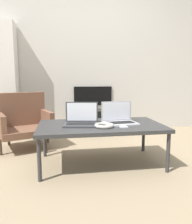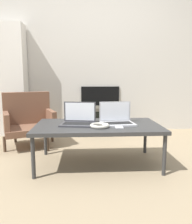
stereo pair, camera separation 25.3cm
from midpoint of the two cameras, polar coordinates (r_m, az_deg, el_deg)
The scene contains 10 objects.
ground_plane at distance 2.24m, azimuth 4.04°, elevation -14.81°, with size 14.00×14.00×0.00m, color #998466.
wall_back at distance 3.77m, azimuth 0.88°, elevation 14.73°, with size 7.00×0.08×2.60m.
table at distance 2.26m, azimuth 3.65°, elevation -4.04°, with size 1.27×0.71×0.42m.
laptop_left at distance 2.25m, azimuth -1.41°, elevation -2.04°, with size 0.38×0.30×0.23m.
laptop_right at distance 2.30m, azimuth 8.58°, elevation -1.91°, with size 0.36×0.28×0.23m.
headphones at distance 2.12m, azimuth 4.40°, elevation -3.58°, with size 0.19×0.19×0.03m.
phone at distance 2.15m, azimuth 9.31°, elevation -3.86°, with size 0.08×0.13×0.01m.
tv at distance 3.58m, azimuth 3.35°, elevation -2.14°, with size 0.50×0.40×0.44m.
armchair at distance 3.03m, azimuth -15.01°, elevation -1.66°, with size 0.77×0.71×0.71m.
bookshelf at distance 3.73m, azimuth -21.75°, elevation 7.68°, with size 0.77×0.32×1.73m.
Camera 2 is at (-0.14, -2.05, 0.89)m, focal length 35.00 mm.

